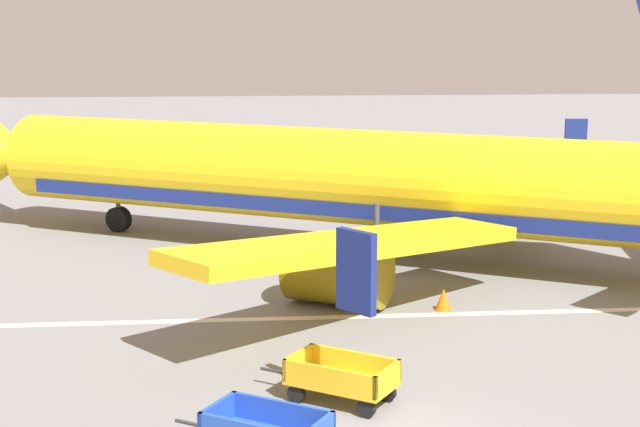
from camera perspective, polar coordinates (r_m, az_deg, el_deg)
apron_stripe at (r=30.18m, az=2.25°, el=-6.12°), size 120.00×0.36×0.01m
airplane at (r=37.49m, az=2.48°, el=2.02°), size 34.55×28.67×11.34m
baggage_cart_second_in_row at (r=23.39m, az=1.27°, el=-9.72°), size 3.35×2.60×1.07m
traffic_cone_mid_apron at (r=30.99m, az=7.32°, el=-5.08°), size 0.53×0.53×0.70m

